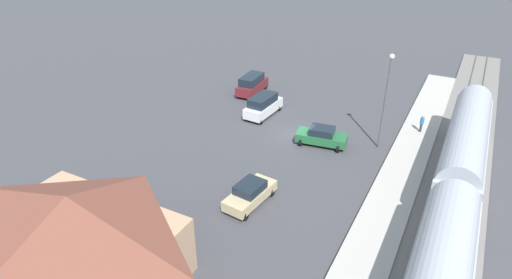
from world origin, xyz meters
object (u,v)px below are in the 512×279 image
Objects in this scene: station_building at (76,238)px; sedan_green at (322,136)px; suv_white at (263,105)px; sedan_tan at (250,193)px; passenger_train at (452,207)px; pedestrian_on_platform at (422,122)px; suv_maroon at (252,84)px; light_pole_near_platform at (386,92)px.

station_building is 22.58m from sedan_green.
sedan_green is at bearing -106.82° from station_building.
station_building is 24.71m from suv_white.
station_building reaches higher than sedan_tan.
passenger_train reaches higher than pedestrian_on_platform.
suv_maroon reaches higher than pedestrian_on_platform.
sedan_green is (7.60, 6.30, -0.40)m from pedestrian_on_platform.
station_building is 2.41× the size of sedan_green.
sedan_green is 6.80m from light_pole_near_platform.
pedestrian_on_platform is 0.36× the size of sedan_green.
light_pole_near_platform is at bearing 174.89° from suv_white.
suv_maroon is at bearing -35.55° from passenger_train.
light_pole_near_platform reaches higher than pedestrian_on_platform.
passenger_train reaches higher than sedan_green.
sedan_green is 8.15m from suv_white.
pedestrian_on_platform is 0.37× the size of sedan_tan.
sedan_green is at bearing -97.88° from sedan_tan.
suv_white is at bearing -87.60° from station_building.
passenger_train is at bearing 148.57° from suv_white.
station_building is at bearing 64.54° from light_pole_near_platform.
suv_maroon is 17.66m from light_pole_near_platform.
sedan_green is at bearing 157.63° from suv_white.
station_building is 26.16m from light_pole_near_platform.
passenger_train is 22.37m from suv_white.
station_building reaches higher than sedan_green.
suv_maroon is at bearing -80.49° from station_building.
sedan_tan is (12.99, 2.23, -1.98)m from passenger_train.
passenger_train is 28.22m from suv_maroon.
light_pole_near_platform is (-11.20, -23.52, 2.33)m from station_building.
passenger_train is 12.79m from light_pole_near_platform.
suv_maroon is at bearing -34.49° from sedan_green.
light_pole_near_platform is (6.80, -10.54, 2.51)m from passenger_train.
suv_white is (19.03, -11.63, -1.71)m from passenger_train.
passenger_train is 6.61× the size of suv_white.
light_pole_near_platform is (-16.12, 5.84, 4.21)m from suv_maroon.
sedan_green is 0.54× the size of light_pole_near_platform.
sedan_green is at bearing 39.67° from pedestrian_on_platform.
station_building is 1.31× the size of light_pole_near_platform.
light_pole_near_platform is at bearing -57.17° from passenger_train.
suv_white is at bearing 129.31° from suv_maroon.
suv_maroon is (19.02, -1.54, -0.13)m from pedestrian_on_platform.
sedan_tan is at bearing 61.95° from pedestrian_on_platform.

